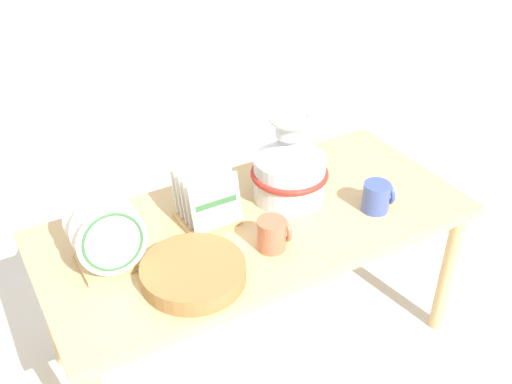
{
  "coord_description": "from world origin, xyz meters",
  "views": [
    {
      "loc": [
        -0.79,
        -1.38,
        1.77
      ],
      "look_at": [
        0.0,
        0.0,
        0.7
      ],
      "focal_mm": 42.0,
      "sensor_mm": 36.0,
      "label": 1
    }
  ],
  "objects_px": {
    "wicker_charger_stack": "(193,272)",
    "mug_terracotta_glaze": "(273,234)",
    "ceramic_vase": "(290,165)",
    "mug_cobalt_glaze": "(377,197)",
    "dish_rack_square_plates": "(206,202)",
    "dish_rack_round_plates": "(108,242)"
  },
  "relations": [
    {
      "from": "dish_rack_square_plates",
      "to": "mug_terracotta_glaze",
      "type": "xyz_separation_m",
      "value": [
        0.11,
        -0.23,
        -0.02
      ]
    },
    {
      "from": "wicker_charger_stack",
      "to": "mug_terracotta_glaze",
      "type": "height_order",
      "value": "mug_terracotta_glaze"
    },
    {
      "from": "wicker_charger_stack",
      "to": "mug_cobalt_glaze",
      "type": "relative_size",
      "value": 3.0
    },
    {
      "from": "dish_rack_square_plates",
      "to": "wicker_charger_stack",
      "type": "height_order",
      "value": "dish_rack_square_plates"
    },
    {
      "from": "ceramic_vase",
      "to": "mug_terracotta_glaze",
      "type": "xyz_separation_m",
      "value": [
        -0.19,
        -0.21,
        -0.08
      ]
    },
    {
      "from": "mug_cobalt_glaze",
      "to": "mug_terracotta_glaze",
      "type": "height_order",
      "value": "same"
    },
    {
      "from": "ceramic_vase",
      "to": "mug_cobalt_glaze",
      "type": "height_order",
      "value": "ceramic_vase"
    },
    {
      "from": "mug_terracotta_glaze",
      "to": "ceramic_vase",
      "type": "bearing_deg",
      "value": 47.49
    },
    {
      "from": "dish_rack_round_plates",
      "to": "mug_terracotta_glaze",
      "type": "height_order",
      "value": "dish_rack_round_plates"
    },
    {
      "from": "ceramic_vase",
      "to": "dish_rack_square_plates",
      "type": "relative_size",
      "value": 1.65
    },
    {
      "from": "mug_cobalt_glaze",
      "to": "dish_rack_square_plates",
      "type": "bearing_deg",
      "value": 156.07
    },
    {
      "from": "ceramic_vase",
      "to": "wicker_charger_stack",
      "type": "relative_size",
      "value": 1.04
    },
    {
      "from": "ceramic_vase",
      "to": "mug_terracotta_glaze",
      "type": "height_order",
      "value": "ceramic_vase"
    },
    {
      "from": "dish_rack_round_plates",
      "to": "ceramic_vase",
      "type": "bearing_deg",
      "value": 3.46
    },
    {
      "from": "mug_cobalt_glaze",
      "to": "mug_terracotta_glaze",
      "type": "distance_m",
      "value": 0.41
    },
    {
      "from": "dish_rack_round_plates",
      "to": "wicker_charger_stack",
      "type": "height_order",
      "value": "dish_rack_round_plates"
    },
    {
      "from": "wicker_charger_stack",
      "to": "mug_cobalt_glaze",
      "type": "xyz_separation_m",
      "value": [
        0.68,
        0.01,
        0.02
      ]
    },
    {
      "from": "ceramic_vase",
      "to": "dish_rack_square_plates",
      "type": "distance_m",
      "value": 0.31
    },
    {
      "from": "mug_cobalt_glaze",
      "to": "mug_terracotta_glaze",
      "type": "bearing_deg",
      "value": 179.77
    },
    {
      "from": "dish_rack_square_plates",
      "to": "ceramic_vase",
      "type": "bearing_deg",
      "value": -3.88
    },
    {
      "from": "ceramic_vase",
      "to": "dish_rack_square_plates",
      "type": "xyz_separation_m",
      "value": [
        -0.31,
        0.02,
        -0.06
      ]
    },
    {
      "from": "dish_rack_round_plates",
      "to": "mug_terracotta_glaze",
      "type": "relative_size",
      "value": 2.23
    }
  ]
}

